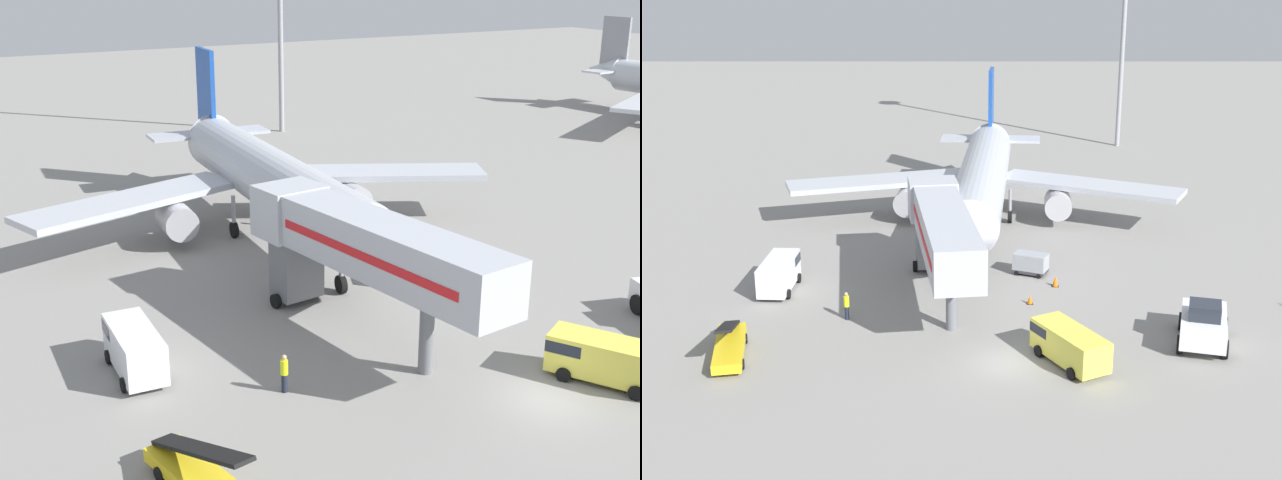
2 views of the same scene
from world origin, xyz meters
The scene contains 11 objects.
ground_plane centered at (0.00, 0.00, 0.00)m, with size 300.00×300.00×0.00m, color gray.
airplane_at_gate centered at (-0.70, 26.92, 4.13)m, with size 34.26×35.81×11.56m.
jet_bridge centered at (-3.79, 9.76, 4.92)m, with size 5.43×17.36×6.69m.
pushback_tug centered at (11.80, 2.64, 1.25)m, with size 3.98×5.80×2.67m.
belt_loader_truck centered at (-15.81, 0.85, 0.74)m, with size 2.65×5.95×2.89m.
service_van_near_right centered at (-15.05, 11.40, 1.28)m, with size 2.32×5.05×2.24m.
service_van_far_left centered at (3.51, 0.12, 1.19)m, with size 4.25×5.51×2.07m.
baggage_cart_near_left centered at (2.49, 14.40, 0.87)m, with size 2.72×2.18×1.57m.
ground_crew_worker_foreground centered at (-9.78, 6.22, 0.98)m, with size 0.47×0.47×1.84m.
safety_cone_bravo centered at (2.03, 8.81, 0.31)m, with size 0.41×0.41×0.63m.
safety_cone_charlie centered at (4.04, 12.02, 0.37)m, with size 0.49×0.49×0.75m.
Camera 2 is at (-2.48, -43.73, 21.76)m, focal length 48.00 mm.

